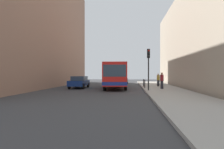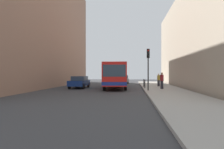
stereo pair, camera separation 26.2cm
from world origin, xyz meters
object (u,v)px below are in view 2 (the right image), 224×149
Objects in this scene: pedestrian_near_signal at (162,81)px; car_behind_bus at (123,79)px; pedestrian_mid_sidewalk at (159,80)px; bollard_near at (145,84)px; bus at (116,74)px; traffic_light at (148,61)px; car_beside_bus at (79,82)px; bollard_mid at (144,83)px.

car_behind_bus is at bearing -174.27° from pedestrian_near_signal.
bollard_near is at bearing -141.74° from pedestrian_mid_sidewalk.
bus is 11.90m from car_behind_bus.
traffic_light is 4.32× the size of bollard_near.
traffic_light is (8.12, -4.43, 2.22)m from car_beside_bus.
bollard_mid is at bearing 90.00° from bollard_near.
pedestrian_mid_sidewalk is (1.86, 6.61, -2.03)m from traffic_light.
bus is at bearing 175.20° from pedestrian_mid_sidewalk.
car_beside_bus and car_behind_bus have the same top height.
pedestrian_near_signal reaches higher than car_behind_bus.
pedestrian_near_signal reaches higher than bollard_mid.
bollard_mid is 0.57× the size of pedestrian_mid_sidewalk.
car_behind_bus is 11.63m from pedestrian_mid_sidewalk.
pedestrian_near_signal reaches higher than bollard_near.
car_behind_bus is (0.42, 11.86, -0.94)m from bus.
pedestrian_mid_sidewalk is at bearing 113.19° from car_behind_bus.
car_behind_bus is at bearing 102.86° from bollard_near.
traffic_light reaches higher than pedestrian_mid_sidewalk.
bus reaches higher than pedestrian_mid_sidewalk.
car_behind_bus is 4.71× the size of bollard_mid.
bus reaches higher than pedestrian_near_signal.
bollard_near is at bearing 100.29° from car_behind_bus.
bollard_mid is at bearing 90.99° from traffic_light.
bus is 6.48m from traffic_light.
traffic_light is 2.30× the size of pedestrian_near_signal.
bollard_near is at bearing 173.37° from car_beside_bus.
bollard_near is 3.65m from pedestrian_mid_sidewalk.
traffic_light is at bearing 98.00° from car_behind_bus.
bollard_near is (8.02, -0.88, -0.16)m from car_beside_bus.
bus is 6.25× the size of pedestrian_near_signal.
bollard_near is at bearing -140.86° from pedestrian_near_signal.
car_behind_bus is (4.93, 12.65, 0.00)m from car_beside_bus.
car_behind_bus is at bearing 100.57° from traffic_light.
pedestrian_near_signal is 1.07× the size of pedestrian_mid_sidewalk.
car_behind_bus is 15.68m from pedestrian_near_signal.
pedestrian_near_signal is (9.76, -2.27, 0.26)m from car_beside_bus.
pedestrian_mid_sidewalk is (0.23, 4.45, -0.07)m from pedestrian_near_signal.
bus is 2.52× the size of car_beside_bus.
bus is at bearing -171.18° from bollard_mid.
pedestrian_mid_sidewalk reaches higher than car_behind_bus.
car_behind_bus is 4.71× the size of bollard_near.
bollard_mid is 2.17m from pedestrian_mid_sidewalk.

